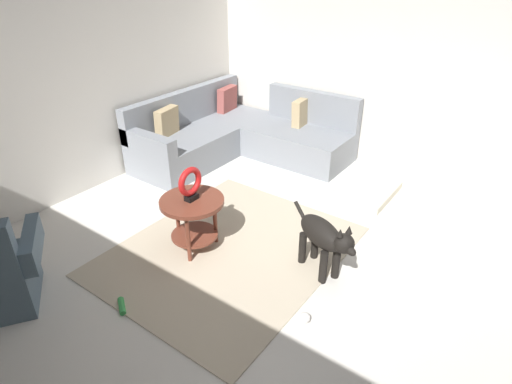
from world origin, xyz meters
The scene contains 11 objects.
ground_plane centered at (0.00, 0.00, -0.05)m, with size 6.00×6.00×0.10m, color silver.
wall_back centered at (0.00, 2.94, 1.35)m, with size 6.00×0.12×2.70m, color silver.
wall_right centered at (2.94, 0.00, 1.35)m, with size 0.12×6.00×2.70m, color silver.
area_rug centered at (0.15, 0.70, 0.01)m, with size 2.30×1.90×0.01m, color #BCAD93.
sectional_couch centered at (1.99, 2.01, 0.29)m, with size 2.20×2.25×0.88m.
side_table centered at (0.00, 1.01, 0.42)m, with size 0.60×0.60×0.54m.
torus_sculpture centered at (0.00, 1.01, 0.71)m, with size 0.28×0.08×0.33m.
dog_bed_mat centered at (1.98, 0.08, 0.04)m, with size 0.80×0.60×0.09m, color beige.
dog centered at (0.39, -0.17, 0.38)m, with size 0.42×0.79×0.63m.
dog_toy_ball centered at (-0.22, -0.35, 0.04)m, with size 0.08×0.08×0.08m, color silver.
dog_toy_rope centered at (-0.96, 0.92, 0.03)m, with size 0.05×0.05×0.18m, color green.
Camera 1 is at (-2.39, -1.46, 2.50)m, focal length 29.80 mm.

